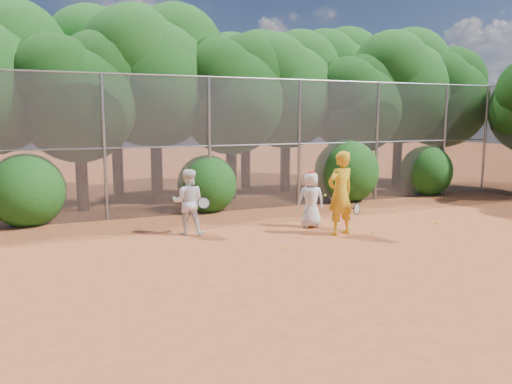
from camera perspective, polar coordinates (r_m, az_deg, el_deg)
name	(u,v)px	position (r m, az deg, el deg)	size (l,w,h in m)	color
ground	(351,260)	(10.23, 10.81, -7.69)	(80.00, 80.00, 0.00)	#9F4923
fence_back	(237,143)	(15.15, -2.15, 5.57)	(20.05, 0.09, 4.03)	gray
tree_2	(79,92)	(16.02, -19.56, 10.73)	(3.99, 3.47, 5.47)	black
tree_3	(155,70)	(17.42, -11.42, 13.51)	(4.89, 4.26, 6.70)	black
tree_4	(232,90)	(17.49, -2.76, 11.55)	(4.19, 3.64, 5.73)	black
tree_5	(287,85)	(19.24, 3.54, 12.13)	(4.51, 3.92, 6.17)	black
tree_6	(357,101)	(19.61, 11.50, 10.21)	(3.86, 3.36, 5.29)	black
tree_7	(401,82)	(21.64, 16.24, 12.02)	(4.77, 4.14, 6.53)	black
tree_8	(444,94)	(22.70, 20.65, 10.47)	(4.25, 3.70, 5.82)	black
tree_10	(115,68)	(19.43, -15.78, 13.51)	(5.15, 4.48, 7.06)	black
tree_11	(246,84)	(20.29, -1.12, 12.28)	(4.64, 4.03, 6.35)	black
tree_12	(335,79)	(22.90, 9.06, 12.62)	(5.02, 4.37, 6.88)	black
bush_0	(27,187)	(14.55, -24.75, 0.50)	(2.00, 2.00, 2.00)	#134812
bush_1	(207,182)	(15.25, -5.62, 1.20)	(1.80, 1.80, 1.80)	#134812
bush_2	(346,168)	(17.38, 10.30, 2.66)	(2.20, 2.20, 2.20)	#134812
bush_3	(426,169)	(19.54, 18.90, 2.53)	(1.90, 1.90, 1.90)	#134812
player_yellow	(340,193)	(12.20, 9.63, -0.15)	(0.90, 0.61, 2.04)	gold
player_teen	(311,199)	(12.97, 6.30, -0.84)	(0.79, 0.59, 1.47)	silver
player_white	(188,202)	(12.22, -7.75, -1.13)	(0.95, 0.85, 1.60)	white
ball_0	(349,229)	(12.87, 10.60, -4.18)	(0.07, 0.07, 0.07)	yellow
ball_1	(373,232)	(12.62, 13.20, -4.51)	(0.07, 0.07, 0.07)	yellow
ball_3	(437,223)	(14.20, 19.96, -3.36)	(0.07, 0.07, 0.07)	yellow
ball_4	(286,247)	(10.91, 3.40, -6.34)	(0.07, 0.07, 0.07)	yellow
ball_5	(395,211)	(15.69, 15.62, -2.07)	(0.07, 0.07, 0.07)	yellow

